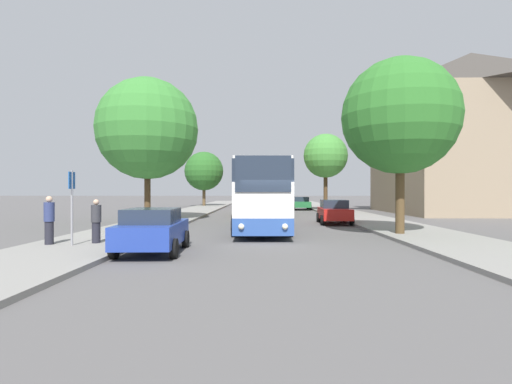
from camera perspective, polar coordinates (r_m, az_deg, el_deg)
The scene contains 17 objects.
ground_plane at distance 16.73m, azimuth 2.28°, elevation -6.95°, with size 300.00×300.00×0.00m, color #565454.
sidewalk_left at distance 17.95m, azimuth -20.80°, elevation -6.23°, with size 4.00×120.00×0.15m, color gray.
sidewalk_right at distance 18.30m, azimuth 24.90°, elevation -6.12°, with size 4.00×120.00×0.15m, color gray.
building_right_background at distance 42.68m, azimuth 28.36°, elevation 7.44°, with size 14.68×14.80×14.98m.
bus_front at distance 21.23m, azimuth 0.72°, elevation -0.40°, with size 2.89×11.08×3.50m.
bus_middle at distance 35.25m, azimuth 0.19°, elevation -0.27°, with size 2.74×11.35×3.38m.
bus_rear at distance 49.31m, azimuth 0.66°, elevation -0.18°, with size 2.92×11.89×3.31m.
parked_car_left_curb at distance 13.81m, azimuth -14.53°, elevation -5.22°, with size 2.14×3.98×1.49m.
parked_car_right_near at distance 25.66m, azimuth 11.11°, elevation -2.73°, with size 2.09×4.09×1.50m.
parked_car_right_far at distance 43.81m, azimuth 6.44°, elevation -1.57°, with size 1.96×4.08×1.42m.
bus_stop_sign at distance 15.47m, azimuth -24.82°, elevation -0.91°, with size 0.08×0.45×2.64m.
pedestrian_waiting_near at distance 16.15m, azimuth -27.45°, elevation -3.57°, with size 0.36×0.36×1.73m.
pedestrian_waiting_far at distance 15.88m, azimuth -21.87°, elevation -3.88°, with size 0.36×0.36×1.61m.
tree_left_near at distance 52.40m, azimuth -7.45°, elevation 2.97°, with size 5.05×5.05×7.02m.
tree_left_far at distance 27.43m, azimuth -15.25°, elevation 8.69°, with size 6.63×6.63×9.31m.
tree_right_near at distance 19.43m, azimuth 19.88°, elevation 10.11°, with size 5.23×5.23×7.91m.
tree_right_mid at distance 40.72m, azimuth 9.91°, elevation 5.09°, with size 4.41×4.41×7.64m.
Camera 1 is at (-0.45, -16.59, 2.07)m, focal length 28.00 mm.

